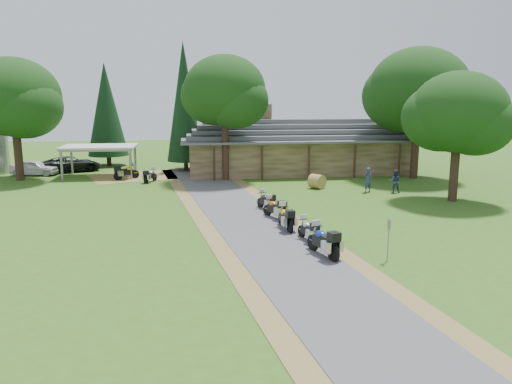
{
  "coord_description": "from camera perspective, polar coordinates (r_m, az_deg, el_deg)",
  "views": [
    {
      "loc": [
        -3.87,
        -21.37,
        6.91
      ],
      "look_at": [
        -0.28,
        5.98,
        1.6
      ],
      "focal_mm": 35.0,
      "sensor_mm": 36.0,
      "label": 1
    }
  ],
  "objects": [
    {
      "name": "motorcycle_carport_a",
      "position": [
        43.43,
        -14.59,
        2.32
      ],
      "size": [
        2.05,
        1.72,
        1.4
      ],
      "primitive_type": null,
      "rotation": [
        0.0,
        0.0,
        0.62
      ],
      "color": "#C1AC08",
      "rests_on": "ground"
    },
    {
      "name": "hay_bale",
      "position": [
        38.16,
        6.98,
        1.21
      ],
      "size": [
        1.46,
        1.44,
        1.08
      ],
      "primitive_type": "cylinder",
      "rotation": [
        1.57,
        0.0,
        0.65
      ],
      "color": "olive",
      "rests_on": "ground"
    },
    {
      "name": "cedar_near",
      "position": [
        47.42,
        -8.19,
        9.64
      ],
      "size": [
        3.43,
        3.43,
        11.92
      ],
      "primitive_type": "cone",
      "color": "black",
      "rests_on": "ground"
    },
    {
      "name": "person_b",
      "position": [
        37.53,
        15.6,
        1.42
      ],
      "size": [
        0.67,
        0.58,
        1.98
      ],
      "primitive_type": "imported",
      "rotation": [
        0.0,
        0.0,
        2.78
      ],
      "color": "navy",
      "rests_on": "ground"
    },
    {
      "name": "motorcycle_row_e",
      "position": [
        30.69,
        1.15,
        -0.95
      ],
      "size": [
        1.19,
        1.87,
        1.22
      ],
      "primitive_type": null,
      "rotation": [
        0.0,
        0.0,
        1.95
      ],
      "color": "black",
      "rests_on": "ground"
    },
    {
      "name": "cedar_far",
      "position": [
        52.24,
        -16.72,
        8.46
      ],
      "size": [
        3.97,
        3.97,
        10.2
      ],
      "primitive_type": "cone",
      "color": "black",
      "rests_on": "ground"
    },
    {
      "name": "motorcycle_row_c",
      "position": [
        26.28,
        3.4,
        -2.84
      ],
      "size": [
        0.87,
        2.04,
        1.36
      ],
      "primitive_type": null,
      "rotation": [
        0.0,
        0.0,
        1.68
      ],
      "color": "yellow",
      "rests_on": "ground"
    },
    {
      "name": "lodge",
      "position": [
        46.64,
        4.8,
        5.37
      ],
      "size": [
        21.4,
        9.4,
        4.9
      ],
      "primitive_type": null,
      "color": "brown",
      "rests_on": "ground"
    },
    {
      "name": "motorcycle_row_b",
      "position": [
        24.29,
        5.97,
        -4.24
      ],
      "size": [
        0.97,
        1.82,
        1.19
      ],
      "primitive_type": null,
      "rotation": [
        0.0,
        0.0,
        1.82
      ],
      "color": "#A3A5AA",
      "rests_on": "ground"
    },
    {
      "name": "person_a",
      "position": [
        37.21,
        12.66,
        1.6
      ],
      "size": [
        0.71,
        0.6,
        2.15
      ],
      "primitive_type": "imported",
      "rotation": [
        0.0,
        0.0,
        3.45
      ],
      "color": "navy",
      "rests_on": "ground"
    },
    {
      "name": "sign_post",
      "position": [
        21.86,
        14.88,
        -5.38
      ],
      "size": [
        0.33,
        0.06,
        1.84
      ],
      "primitive_type": null,
      "color": "gray",
      "rests_on": "ground"
    },
    {
      "name": "driveway",
      "position": [
        26.51,
        0.09,
        -4.21
      ],
      "size": [
        51.95,
        51.95,
        0.0
      ],
      "primitive_type": "plane",
      "rotation": [
        0.0,
        0.0,
        0.14
      ],
      "color": "#4A4A4D",
      "rests_on": "ground"
    },
    {
      "name": "carport",
      "position": [
        45.58,
        -17.39,
        3.39
      ],
      "size": [
        6.25,
        4.19,
        2.7
      ],
      "primitive_type": null,
      "rotation": [
        0.0,
        0.0,
        -0.01
      ],
      "color": "silver",
      "rests_on": "ground"
    },
    {
      "name": "oak_lodge_right",
      "position": [
        44.36,
        17.97,
        9.16
      ],
      "size": [
        8.36,
        8.36,
        11.93
      ],
      "primitive_type": null,
      "color": "#10330F",
      "rests_on": "ground"
    },
    {
      "name": "ground",
      "position": [
        22.79,
        2.68,
        -6.76
      ],
      "size": [
        120.0,
        120.0,
        0.0
      ],
      "primitive_type": "plane",
      "color": "#375919",
      "rests_on": "ground"
    },
    {
      "name": "oak_lodge_left",
      "position": [
        41.4,
        -3.57,
        9.59
      ],
      "size": [
        6.69,
        6.69,
        11.96
      ],
      "primitive_type": null,
      "color": "#10330F",
      "rests_on": "ground"
    },
    {
      "name": "oak_silo",
      "position": [
        45.75,
        -25.88,
        8.08
      ],
      "size": [
        7.56,
        7.56,
        11.04
      ],
      "primitive_type": null,
      "color": "#10330F",
      "rests_on": "ground"
    },
    {
      "name": "oak_driveway",
      "position": [
        35.38,
        22.03,
        6.62
      ],
      "size": [
        6.24,
        6.24,
        9.52
      ],
      "primitive_type": null,
      "color": "#10330F",
      "rests_on": "ground"
    },
    {
      "name": "motorcycle_carport_b",
      "position": [
        41.6,
        -11.99,
        1.91
      ],
      "size": [
        1.25,
        1.78,
        1.17
      ],
      "primitive_type": null,
      "rotation": [
        0.0,
        0.0,
        1.12
      ],
      "color": "gray",
      "rests_on": "ground"
    },
    {
      "name": "car_dark_suv",
      "position": [
        49.36,
        -20.36,
        3.44
      ],
      "size": [
        4.49,
        6.14,
        2.16
      ],
      "primitive_type": "imported",
      "rotation": [
        0.0,
        0.0,
        1.99
      ],
      "color": "black",
      "rests_on": "ground"
    },
    {
      "name": "car_white_sedan",
      "position": [
        48.32,
        -24.01,
        2.77
      ],
      "size": [
        2.9,
        5.45,
        1.73
      ],
      "primitive_type": "imported",
      "rotation": [
        0.0,
        0.0,
        1.43
      ],
      "color": "silver",
      "rests_on": "ground"
    },
    {
      "name": "motorcycle_row_a",
      "position": [
        22.09,
        7.68,
        -5.45
      ],
      "size": [
        1.29,
        2.25,
        1.46
      ],
      "primitive_type": null,
      "rotation": [
        0.0,
        0.0,
        1.87
      ],
      "color": "navy",
      "rests_on": "ground"
    },
    {
      "name": "motorcycle_row_d",
      "position": [
        28.6,
        2.15,
        -1.77
      ],
      "size": [
        1.36,
        1.96,
        1.29
      ],
      "primitive_type": null,
      "rotation": [
        0.0,
        0.0,
        2.02
      ],
      "color": "#C25A1A",
      "rests_on": "ground"
    }
  ]
}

